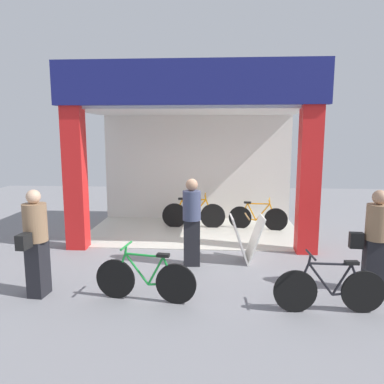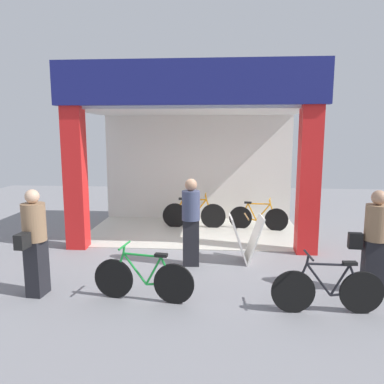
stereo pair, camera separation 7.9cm
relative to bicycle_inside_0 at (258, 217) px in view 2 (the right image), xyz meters
name	(u,v)px [view 2 (the right image)]	position (x,y,z in m)	size (l,w,h in m)	color
ground_plane	(189,250)	(-1.64, -1.80, -0.33)	(18.65, 18.65, 0.00)	gray
shop_facade	(194,150)	(-1.64, -0.33, 1.75)	(5.53, 3.30, 3.93)	beige
bicycle_inside_0	(258,217)	(0.00, 0.00, 0.00)	(1.50, 0.43, 0.83)	black
bicycle_inside_1	(194,214)	(-1.68, 0.09, 0.03)	(1.67, 0.46, 0.92)	black
bicycle_parked_0	(328,290)	(0.51, -4.48, 0.01)	(1.56, 0.43, 0.86)	black
bicycle_parked_1	(144,279)	(-2.13, -4.28, 0.01)	(1.55, 0.43, 0.86)	black
sandwich_board_sign	(246,239)	(-0.48, -2.45, 0.13)	(0.67, 0.59, 0.93)	silver
pedestrian_0	(35,241)	(-3.82, -4.20, 0.53)	(0.38, 0.62, 1.66)	black
pedestrian_1	(191,221)	(-1.54, -2.70, 0.53)	(0.37, 0.37, 1.66)	black
pedestrian_2	(375,240)	(1.40, -3.72, 0.52)	(0.60, 0.38, 1.64)	black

